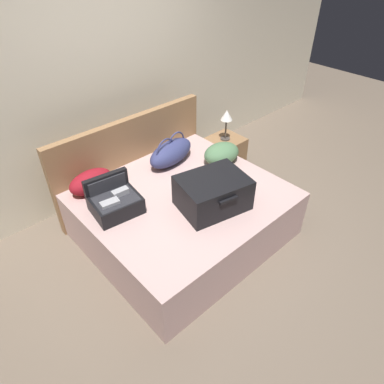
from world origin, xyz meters
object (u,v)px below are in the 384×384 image
at_px(bed, 184,215).
at_px(nightstand, 224,154).
at_px(duffel_bag, 171,152).
at_px(table_lamp, 227,117).
at_px(pillow_center_head, 221,153).
at_px(hard_case_medium, 115,202).
at_px(pillow_near_headboard, 91,181).
at_px(hard_case_large, 213,193).

height_order(bed, nightstand, bed).
bearing_deg(duffel_bag, table_lamp, 2.98).
distance_m(pillow_center_head, nightstand, 0.76).
bearing_deg(table_lamp, duffel_bag, -177.02).
bearing_deg(nightstand, pillow_center_head, -141.20).
relative_size(hard_case_medium, pillow_near_headboard, 1.03).
distance_m(bed, pillow_near_headboard, 0.96).
relative_size(bed, duffel_bag, 2.87).
bearing_deg(hard_case_medium, nightstand, 17.65).
xyz_separation_m(hard_case_medium, nightstand, (1.79, 0.33, -0.40)).
distance_m(hard_case_large, duffel_bag, 0.84).
relative_size(duffel_bag, pillow_near_headboard, 1.44).
xyz_separation_m(bed, table_lamp, (1.19, 0.56, 0.48)).
relative_size(hard_case_large, nightstand, 1.53).
bearing_deg(nightstand, duffel_bag, -177.02).
xyz_separation_m(bed, nightstand, (1.19, 0.56, -0.04)).
bearing_deg(nightstand, bed, -154.66).
bearing_deg(hard_case_large, table_lamp, 50.84).
distance_m(duffel_bag, pillow_near_headboard, 0.90).
height_order(duffel_bag, pillow_center_head, duffel_bag).
bearing_deg(table_lamp, bed, -154.66).
xyz_separation_m(hard_case_large, table_lamp, (1.11, 0.87, 0.07)).
bearing_deg(pillow_center_head, duffel_bag, 138.25).
relative_size(duffel_bag, nightstand, 1.43).
distance_m(hard_case_large, nightstand, 1.47).
bearing_deg(hard_case_large, nightstand, 50.84).
distance_m(bed, duffel_bag, 0.70).
xyz_separation_m(pillow_center_head, table_lamp, (0.51, 0.41, 0.11)).
relative_size(hard_case_large, pillow_center_head, 1.65).
bearing_deg(pillow_center_head, pillow_near_headboard, 158.99).
bearing_deg(pillow_center_head, hard_case_medium, 176.50).
bearing_deg(hard_case_medium, hard_case_large, -30.96).
bearing_deg(table_lamp, hard_case_medium, -169.60).
relative_size(hard_case_medium, table_lamp, 1.17).
height_order(pillow_near_headboard, pillow_center_head, pillow_center_head).
xyz_separation_m(bed, hard_case_large, (0.08, -0.30, 0.41)).
height_order(duffel_bag, pillow_near_headboard, duffel_bag).
bearing_deg(hard_case_large, duffel_bag, 89.27).
xyz_separation_m(hard_case_large, pillow_center_head, (0.60, 0.46, -0.04)).
distance_m(hard_case_large, hard_case_medium, 0.87).
distance_m(hard_case_large, pillow_center_head, 0.76).
xyz_separation_m(bed, hard_case_medium, (-0.60, 0.24, 0.36)).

